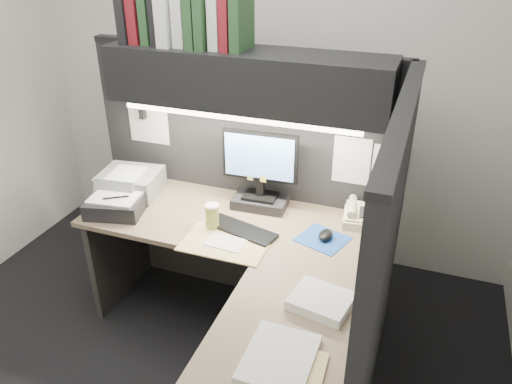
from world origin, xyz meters
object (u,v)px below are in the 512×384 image
at_px(telephone, 362,216).
at_px(overhead_shelf, 246,79).
at_px(keyboard, 242,230).
at_px(desk, 251,338).
at_px(monitor, 260,178).
at_px(notebook_stack, 116,205).
at_px(coffee_cup, 212,217).
at_px(printer, 131,183).

bearing_deg(telephone, overhead_shelf, 174.74).
bearing_deg(telephone, keyboard, -160.19).
distance_m(desk, monitor, 0.92).
height_order(monitor, notebook_stack, monitor).
distance_m(telephone, coffee_cup, 0.84).
bearing_deg(overhead_shelf, notebook_stack, -153.94).
bearing_deg(monitor, keyboard, -93.28).
height_order(telephone, printer, printer).
distance_m(monitor, telephone, 0.62).
height_order(overhead_shelf, printer, overhead_shelf).
height_order(keyboard, telephone, telephone).
height_order(telephone, coffee_cup, coffee_cup).
bearing_deg(coffee_cup, notebook_stack, -176.98).
distance_m(coffee_cup, notebook_stack, 0.60).
bearing_deg(keyboard, coffee_cup, -158.48).
relative_size(keyboard, coffee_cup, 2.98).
height_order(monitor, coffee_cup, monitor).
bearing_deg(telephone, coffee_cup, -164.17).
bearing_deg(monitor, telephone, -0.69).
distance_m(telephone, printer, 1.43).
bearing_deg(printer, keyboard, -20.44).
relative_size(monitor, keyboard, 1.18).
xyz_separation_m(desk, monitor, (-0.22, 0.76, 0.48)).
distance_m(overhead_shelf, keyboard, 0.82).
height_order(monitor, keyboard, monitor).
relative_size(telephone, printer, 0.61).
bearing_deg(desk, monitor, 106.41).
xyz_separation_m(monitor, notebook_stack, (-0.77, -0.35, -0.14)).
relative_size(overhead_shelf, printer, 4.34).
relative_size(desk, telephone, 7.81).
relative_size(coffee_cup, notebook_stack, 0.43).
xyz_separation_m(keyboard, notebook_stack, (-0.77, -0.05, 0.04)).
relative_size(desk, monitor, 3.57).
bearing_deg(monitor, desk, -76.30).
bearing_deg(monitor, coffee_cup, -120.78).
height_order(monitor, telephone, monitor).
relative_size(printer, notebook_stack, 1.13).
bearing_deg(keyboard, notebook_stack, -161.43).
xyz_separation_m(monitor, coffee_cup, (-0.17, -0.31, -0.12)).
bearing_deg(overhead_shelf, keyboard, -75.55).
relative_size(overhead_shelf, telephone, 7.12).
bearing_deg(telephone, printer, 177.53).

